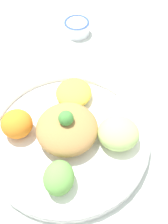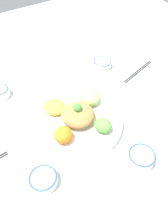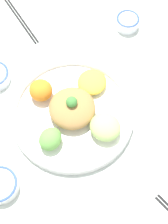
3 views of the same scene
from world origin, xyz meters
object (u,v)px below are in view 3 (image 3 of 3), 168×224
object	(u,v)px
sauce_bowl_red	(0,185)
salad_platter	(73,112)
chopsticks_pair_near	(21,20)
sauce_bowl_dark	(127,22)

from	to	relation	value
sauce_bowl_red	salad_platter	bearing A→B (deg)	-160.35
chopsticks_pair_near	salad_platter	bearing A→B (deg)	-5.18
sauce_bowl_red	sauce_bowl_dark	xyz separation A→B (m)	(-0.61, -0.32, 0.00)
salad_platter	sauce_bowl_red	bearing A→B (deg)	19.65
salad_platter	sauce_bowl_dark	distance (m)	0.40
salad_platter	chopsticks_pair_near	xyz separation A→B (m)	(-0.01, -0.43, -0.02)
sauce_bowl_dark	chopsticks_pair_near	xyz separation A→B (m)	(0.32, -0.21, -0.02)
salad_platter	sauce_bowl_dark	xyz separation A→B (m)	(-0.33, -0.22, -0.00)
salad_platter	chopsticks_pair_near	world-z (taller)	salad_platter
salad_platter	chopsticks_pair_near	distance (m)	0.43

